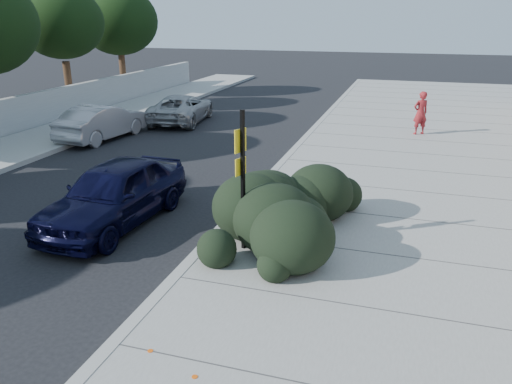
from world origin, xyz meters
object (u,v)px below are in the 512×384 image
at_px(sedan_navy, 114,193).
at_px(suv_silver, 181,108).
at_px(pedestrian, 420,113).
at_px(bike_rack, 263,189).
at_px(sign_post, 242,173).
at_px(wagon_silver, 103,122).

relative_size(sedan_navy, suv_silver, 0.97).
distance_m(suv_silver, pedestrian, 10.11).
bearing_deg(bike_rack, pedestrian, 81.76).
relative_size(sign_post, wagon_silver, 0.69).
relative_size(bike_rack, wagon_silver, 0.23).
bearing_deg(suv_silver, pedestrian, 172.26).
distance_m(bike_rack, sign_post, 2.28).
height_order(sign_post, wagon_silver, sign_post).
bearing_deg(sign_post, pedestrian, 95.46).
height_order(wagon_silver, pedestrian, pedestrian).
height_order(suv_silver, pedestrian, pedestrian).
bearing_deg(bike_rack, suv_silver, 136.63).
relative_size(bike_rack, pedestrian, 0.55).
relative_size(suv_silver, pedestrian, 2.66).
bearing_deg(bike_rack, wagon_silver, 156.74).
xyz_separation_m(sedan_navy, pedestrian, (6.61, 10.89, 0.25)).
bearing_deg(wagon_silver, bike_rack, 150.96).
bearing_deg(wagon_silver, sedan_navy, 131.35).
height_order(sedan_navy, wagon_silver, sedan_navy).
relative_size(sedan_navy, wagon_silver, 1.06).
distance_m(sedan_navy, pedestrian, 12.74).
relative_size(sign_post, suv_silver, 0.63).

